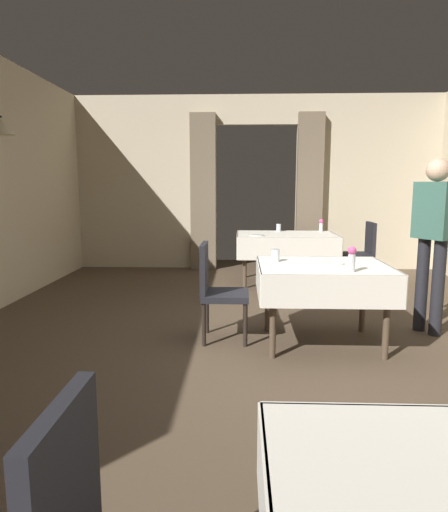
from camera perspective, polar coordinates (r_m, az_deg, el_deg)
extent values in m
plane|color=#4C3D2D|center=(4.11, 5.75, -11.98)|extent=(10.08, 10.08, 0.00)
cone|color=beige|center=(5.73, -26.23, 14.52)|extent=(0.26, 0.26, 0.18)
cube|color=beige|center=(8.21, -9.84, 9.01)|extent=(2.50, 0.12, 3.00)
cube|color=beige|center=(8.33, 17.75, 8.72)|extent=(2.50, 0.12, 3.00)
cube|color=beige|center=(8.14, 4.17, 17.95)|extent=(1.40, 0.12, 0.50)
cube|color=#70604C|center=(7.93, -2.64, 8.00)|extent=(0.44, 0.14, 2.69)
cube|color=#70604C|center=(7.98, 10.76, 7.86)|extent=(0.44, 0.14, 2.69)
cylinder|color=#4C3D2D|center=(3.88, 6.20, -7.76)|extent=(0.06, 0.06, 0.71)
cylinder|color=#4C3D2D|center=(4.06, 19.86, -7.49)|extent=(0.06, 0.06, 0.71)
cylinder|color=#4C3D2D|center=(4.60, 5.56, -5.10)|extent=(0.06, 0.06, 0.71)
cylinder|color=#4C3D2D|center=(4.75, 17.15, -5.00)|extent=(0.06, 0.06, 0.71)
cube|color=#4C3D2D|center=(4.21, 12.41, -1.40)|extent=(1.11, 0.91, 0.03)
cube|color=silver|center=(4.21, 12.42, -1.14)|extent=(1.17, 0.97, 0.01)
cube|color=silver|center=(3.77, 13.64, -4.44)|extent=(1.17, 0.02, 0.28)
cube|color=silver|center=(4.70, 11.33, -1.74)|extent=(1.17, 0.02, 0.28)
cube|color=silver|center=(4.17, 4.39, -2.94)|extent=(0.02, 0.97, 0.28)
cube|color=silver|center=(4.38, 19.94, -2.89)|extent=(0.02, 0.97, 0.28)
cylinder|color=#4C3D2D|center=(6.47, 2.64, -1.00)|extent=(0.06, 0.06, 0.71)
cylinder|color=#4C3D2D|center=(6.59, 13.51, -1.04)|extent=(0.06, 0.06, 0.71)
cylinder|color=#4C3D2D|center=(7.23, 2.60, 0.05)|extent=(0.06, 0.06, 0.71)
cylinder|color=#4C3D2D|center=(7.34, 12.34, 0.00)|extent=(0.06, 0.06, 0.71)
cube|color=#4C3D2D|center=(6.83, 7.87, 2.59)|extent=(1.40, 0.93, 0.03)
cube|color=silver|center=(6.83, 7.87, 2.76)|extent=(1.46, 0.99, 0.01)
cube|color=silver|center=(6.36, 8.28, 0.88)|extent=(1.46, 0.02, 0.32)
cube|color=silver|center=(7.34, 7.47, 1.95)|extent=(1.46, 0.02, 0.32)
cube|color=silver|center=(6.81, 1.71, 1.50)|extent=(0.02, 0.99, 0.32)
cube|color=silver|center=(6.96, 13.85, 1.40)|extent=(0.02, 0.99, 0.32)
cube|color=black|center=(1.35, -19.65, -26.62)|extent=(0.05, 0.42, 0.48)
cylinder|color=black|center=(4.53, 2.67, -7.18)|extent=(0.04, 0.04, 0.42)
cylinder|color=black|center=(4.16, 2.72, -8.62)|extent=(0.04, 0.04, 0.42)
cylinder|color=black|center=(4.54, -2.16, -7.13)|extent=(0.04, 0.04, 0.42)
cylinder|color=black|center=(4.18, -2.56, -8.57)|extent=(0.04, 0.04, 0.42)
cube|color=black|center=(4.29, 0.17, -4.97)|extent=(0.44, 0.44, 0.06)
cube|color=black|center=(4.25, -2.53, -1.60)|extent=(0.05, 0.42, 0.48)
cylinder|color=black|center=(6.82, 15.11, -2.02)|extent=(0.04, 0.04, 0.42)
cylinder|color=black|center=(7.18, 14.44, -1.45)|extent=(0.04, 0.04, 0.42)
cylinder|color=black|center=(6.91, 18.18, -2.01)|extent=(0.04, 0.04, 0.42)
cylinder|color=black|center=(7.27, 17.36, -1.45)|extent=(0.04, 0.04, 0.42)
cube|color=black|center=(7.01, 16.35, 0.08)|extent=(0.44, 0.44, 0.06)
cube|color=black|center=(7.03, 18.02, 2.13)|extent=(0.05, 0.42, 0.48)
cylinder|color=silver|center=(3.90, 15.83, -0.86)|extent=(0.06, 0.06, 0.15)
sphere|color=#D84C8C|center=(3.89, 15.89, 0.67)|extent=(0.07, 0.07, 0.07)
cylinder|color=white|center=(4.27, 13.40, -0.89)|extent=(0.23, 0.23, 0.01)
cylinder|color=silver|center=(4.29, 6.50, 0.08)|extent=(0.08, 0.08, 0.12)
cylinder|color=silver|center=(7.26, 12.16, 3.57)|extent=(0.06, 0.06, 0.13)
sphere|color=#D84C8C|center=(7.25, 12.19, 4.32)|extent=(0.07, 0.07, 0.07)
cylinder|color=white|center=(6.52, 4.28, 2.63)|extent=(0.20, 0.20, 0.01)
cylinder|color=silver|center=(7.17, 6.91, 3.58)|extent=(0.07, 0.07, 0.12)
cylinder|color=black|center=(4.87, 25.40, -3.68)|extent=(0.12, 0.12, 0.95)
cylinder|color=black|center=(4.97, 23.71, -3.33)|extent=(0.12, 0.12, 0.95)
cube|color=#33594C|center=(4.83, 25.12, 5.23)|extent=(0.38, 0.42, 0.55)
sphere|color=tan|center=(4.83, 25.42, 9.79)|extent=(0.22, 0.22, 0.22)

